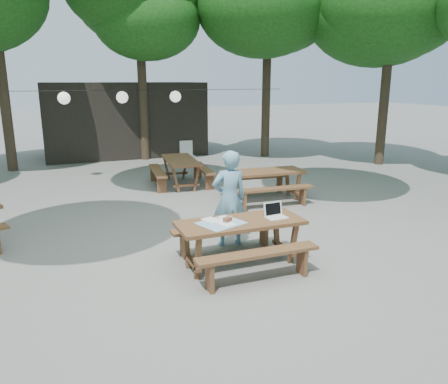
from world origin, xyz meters
name	(u,v)px	position (x,y,z in m)	size (l,w,h in m)	color
ground	(192,243)	(0.00, 0.00, 0.00)	(80.00, 80.00, 0.00)	slate
pavilion	(124,119)	(0.50, 10.50, 1.40)	(6.00, 3.00, 2.80)	black
main_picnic_table	(240,243)	(0.42, -1.21, 0.39)	(2.00, 1.58, 0.75)	brown
picnic_table_ne	(263,185)	(2.50, 2.15, 0.39)	(2.04, 1.69, 0.75)	brown
picnic_table_far_e	(181,172)	(1.07, 4.46, 0.39)	(1.76, 2.07, 0.75)	brown
woman	(229,199)	(0.61, -0.30, 0.86)	(0.63, 0.41, 1.72)	#69A0C0
plastic_chair	(188,160)	(1.98, 6.80, 0.26)	(0.46, 0.46, 0.90)	silver
laptop	(275,214)	(1.02, -1.24, 0.81)	(0.35, 0.29, 0.24)	white
tabletop_clutter	(222,222)	(0.12, -1.20, 0.76)	(0.80, 0.74, 0.08)	teal
paper_lanterns	(123,97)	(-0.19, 6.00, 2.40)	(9.00, 0.34, 0.38)	black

